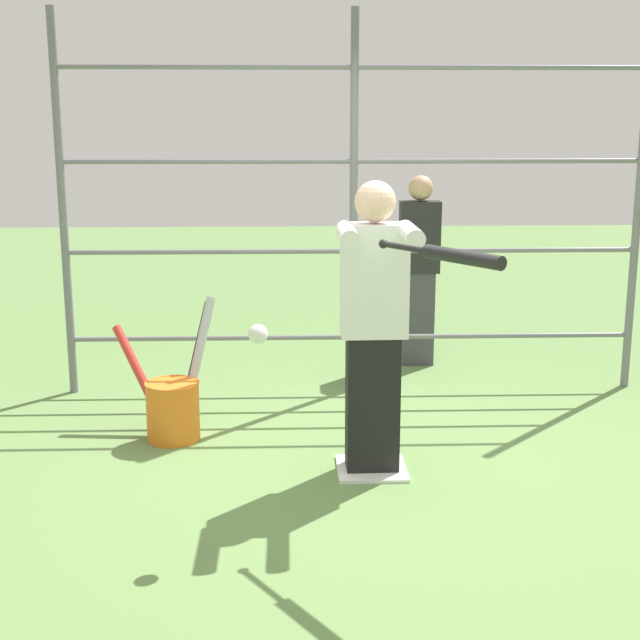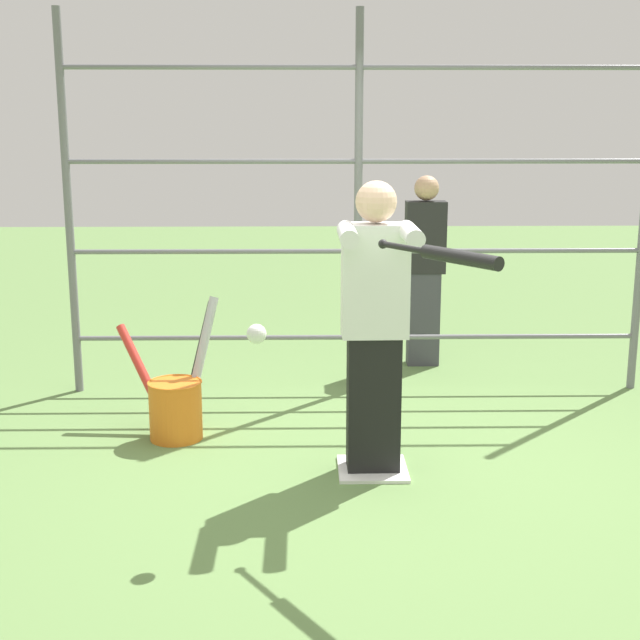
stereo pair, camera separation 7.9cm
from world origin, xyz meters
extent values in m
plane|color=#608447|center=(0.00, 0.00, 0.00)|extent=(24.00, 24.00, 0.00)
cube|color=white|center=(0.00, 0.00, 0.01)|extent=(0.40, 0.40, 0.02)
cylinder|color=slate|center=(0.00, -1.60, 1.38)|extent=(0.06, 0.06, 2.76)
cylinder|color=slate|center=(2.09, -1.60, 1.38)|extent=(0.06, 0.06, 2.76)
cylinder|color=slate|center=(0.00, -1.60, 0.40)|extent=(4.18, 0.04, 0.04)
cylinder|color=slate|center=(0.00, -1.60, 1.05)|extent=(4.18, 0.04, 0.04)
cylinder|color=slate|center=(0.00, -1.60, 1.70)|extent=(4.18, 0.04, 0.04)
cylinder|color=slate|center=(0.00, -1.60, 2.35)|extent=(4.18, 0.04, 0.04)
cube|color=black|center=(0.00, 0.00, 0.40)|extent=(0.30, 0.20, 0.81)
cube|color=white|center=(0.00, 0.00, 1.13)|extent=(0.37, 0.22, 0.63)
sphere|color=beige|center=(0.00, 0.00, 1.56)|extent=(0.23, 0.23, 0.23)
cylinder|color=white|center=(-0.17, 0.22, 1.41)|extent=(0.10, 0.45, 0.10)
cylinder|color=white|center=(0.17, 0.23, 1.41)|extent=(0.10, 0.45, 0.10)
sphere|color=black|center=(0.00, 0.45, 1.39)|extent=(0.05, 0.05, 0.05)
cylinder|color=black|center=(-0.09, 0.58, 1.39)|extent=(0.20, 0.28, 0.03)
cylinder|color=black|center=(-0.31, 0.91, 1.39)|extent=(0.32, 0.43, 0.07)
sphere|color=white|center=(0.62, 0.72, 1.00)|extent=(0.10, 0.10, 0.10)
cylinder|color=orange|center=(1.22, -0.56, 0.19)|extent=(0.34, 0.34, 0.37)
torus|color=orange|center=(1.22, -0.56, 0.37)|extent=(0.35, 0.35, 0.01)
cylinder|color=#B2B2B7|center=(1.07, -0.71, 0.46)|extent=(0.27, 0.30, 0.85)
cylinder|color=black|center=(1.09, -0.78, 0.43)|extent=(0.26, 0.40, 0.80)
cylinder|color=red|center=(1.45, -0.79, 0.34)|extent=(0.44, 0.44, 0.64)
cube|color=#3F3F47|center=(-0.59, -2.30, 0.39)|extent=(0.26, 0.16, 0.77)
cube|color=black|center=(-0.59, -2.30, 1.06)|extent=(0.32, 0.18, 0.58)
sphere|color=tan|center=(-0.59, -2.30, 1.46)|extent=(0.20, 0.20, 0.20)
camera|label=1|loc=(0.48, 4.86, 2.01)|focal=50.00mm
camera|label=2|loc=(0.40, 4.86, 2.01)|focal=50.00mm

